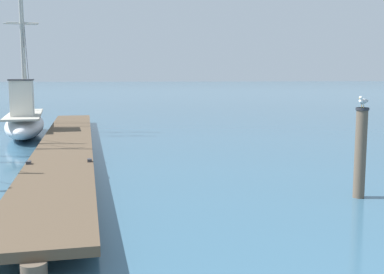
{
  "coord_description": "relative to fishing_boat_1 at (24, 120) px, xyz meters",
  "views": [
    {
      "loc": [
        -3.95,
        -2.52,
        2.83
      ],
      "look_at": [
        -2.44,
        8.24,
        1.4
      ],
      "focal_mm": 44.39,
      "sensor_mm": 36.0,
      "label": 1
    }
  ],
  "objects": [
    {
      "name": "perched_seagull",
      "position": [
        9.9,
        -12.28,
        1.44
      ],
      "size": [
        0.32,
        0.29,
        0.26
      ],
      "color": "gold",
      "rests_on": "mooring_piling"
    },
    {
      "name": "floating_dock",
      "position": [
        2.42,
        -4.87,
        -0.43
      ],
      "size": [
        3.55,
        22.53,
        0.53
      ],
      "color": "brown",
      "rests_on": "ground"
    },
    {
      "name": "mooring_piling",
      "position": [
        9.9,
        -12.28,
        0.28
      ],
      "size": [
        0.3,
        0.3,
        2.09
      ],
      "color": "brown",
      "rests_on": "ground"
    },
    {
      "name": "fishing_boat_1",
      "position": [
        0.0,
        0.0,
        0.0
      ],
      "size": [
        2.58,
        8.51,
        7.17
      ],
      "color": "silver",
      "rests_on": "ground"
    }
  ]
}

